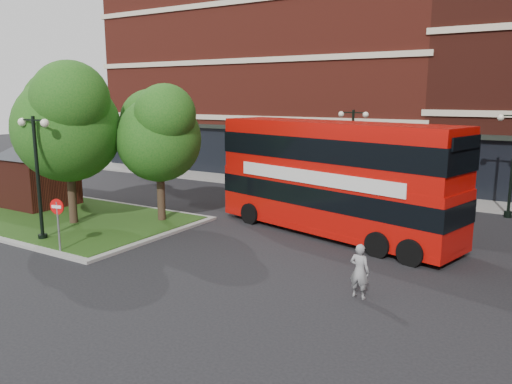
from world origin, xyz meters
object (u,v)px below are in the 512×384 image
Objects in this scene: car_white at (372,188)px; bus at (333,171)px; woman at (359,271)px; car_silver at (332,184)px.

bus is at bearing -166.08° from car_white.
woman is (3.38, -5.86, -1.91)m from bus.
bus is 7.03m from woman.
car_silver is at bearing 115.11° from car_white.
bus is at bearing -152.42° from car_silver.
bus reaches higher than woman.
woman is 14.40m from car_white.
car_white is at bearing -67.63° from woman.
car_white is at bearing -67.60° from car_silver.
woman is 0.40× the size of car_white.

